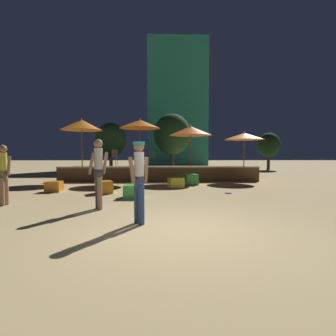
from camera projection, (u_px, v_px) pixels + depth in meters
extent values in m
plane|color=tan|center=(176.00, 230.00, 4.90)|extent=(120.00, 120.00, 0.00)
cube|color=brown|center=(159.00, 173.00, 14.95)|extent=(10.53, 2.77, 0.72)
cube|color=#CCB793|center=(159.00, 167.00, 13.59)|extent=(10.53, 0.12, 0.08)
cylinder|color=brown|center=(191.00, 158.00, 13.87)|extent=(0.05, 0.05, 2.43)
cone|color=orange|center=(191.00, 131.00, 13.80)|extent=(2.23, 2.23, 0.48)
sphere|color=orange|center=(191.00, 126.00, 13.78)|extent=(0.08, 0.08, 0.08)
cylinder|color=brown|center=(82.00, 156.00, 13.81)|extent=(0.05, 0.05, 2.70)
cone|color=orange|center=(82.00, 125.00, 13.73)|extent=(2.15, 2.15, 0.55)
sphere|color=orange|center=(81.00, 119.00, 13.71)|extent=(0.08, 0.08, 0.08)
cylinder|color=brown|center=(140.00, 155.00, 13.82)|extent=(0.05, 0.05, 2.80)
cone|color=orange|center=(140.00, 124.00, 13.74)|extent=(2.16, 2.16, 0.44)
sphere|color=orange|center=(140.00, 119.00, 13.73)|extent=(0.08, 0.08, 0.08)
cylinder|color=brown|center=(244.00, 160.00, 14.09)|extent=(0.05, 0.05, 2.22)
cone|color=orange|center=(244.00, 136.00, 14.02)|extent=(2.10, 2.10, 0.35)
sphere|color=orange|center=(244.00, 132.00, 14.01)|extent=(0.08, 0.08, 0.08)
cube|color=orange|center=(54.00, 186.00, 9.99)|extent=(0.56, 0.56, 0.40)
cube|color=yellow|center=(176.00, 183.00, 11.16)|extent=(0.72, 0.72, 0.44)
cube|color=#4CC651|center=(134.00, 191.00, 8.63)|extent=(0.64, 0.64, 0.42)
cube|color=orange|center=(104.00, 187.00, 9.55)|extent=(0.74, 0.74, 0.45)
cube|color=#4CC651|center=(191.00, 179.00, 12.28)|extent=(0.68, 0.68, 0.50)
cylinder|color=#2D4C7F|center=(137.00, 204.00, 5.40)|extent=(0.13, 0.13, 0.78)
cylinder|color=#2D4C7F|center=(141.00, 206.00, 5.27)|extent=(0.13, 0.13, 0.78)
cylinder|color=#2D4C7F|center=(139.00, 182.00, 5.31)|extent=(0.20, 0.20, 0.24)
cylinder|color=white|center=(139.00, 167.00, 5.30)|extent=(0.20, 0.20, 0.59)
cylinder|color=#997051|center=(132.00, 170.00, 5.20)|extent=(0.17, 0.16, 0.53)
cylinder|color=#997051|center=(146.00, 170.00, 5.40)|extent=(0.14, 0.13, 0.53)
sphere|color=#997051|center=(139.00, 147.00, 5.28)|extent=(0.21, 0.21, 0.21)
cylinder|color=teal|center=(139.00, 143.00, 5.27)|extent=(0.23, 0.23, 0.07)
cylinder|color=#997051|center=(2.00, 192.00, 7.19)|extent=(0.13, 0.13, 0.78)
cylinder|color=#997051|center=(6.00, 191.00, 7.35)|extent=(0.13, 0.13, 0.78)
cylinder|color=#72664C|center=(3.00, 175.00, 7.24)|extent=(0.20, 0.20, 0.24)
cylinder|color=#D8D14C|center=(3.00, 163.00, 7.23)|extent=(0.20, 0.20, 0.60)
cylinder|color=#997051|center=(9.00, 166.00, 7.22)|extent=(0.15, 0.09, 0.53)
sphere|color=#997051|center=(3.00, 149.00, 7.21)|extent=(0.21, 0.21, 0.21)
cylinder|color=#3F3F47|center=(98.00, 193.00, 6.85)|extent=(0.13, 0.13, 0.84)
cylinder|color=#997051|center=(100.00, 193.00, 6.70)|extent=(0.13, 0.13, 0.84)
cylinder|color=#3F3F47|center=(98.00, 174.00, 6.75)|extent=(0.22, 0.22, 0.24)
cylinder|color=beige|center=(98.00, 161.00, 6.73)|extent=(0.22, 0.22, 0.64)
cylinder|color=#997051|center=(91.00, 163.00, 6.65)|extent=(0.21, 0.16, 0.58)
cylinder|color=#997051|center=(105.00, 163.00, 6.82)|extent=(0.19, 0.15, 0.58)
sphere|color=#997051|center=(98.00, 144.00, 6.71)|extent=(0.23, 0.23, 0.23)
cylinder|color=#47474C|center=(116.00, 161.00, 15.12)|extent=(0.02, 0.02, 0.45)
cylinder|color=#47474C|center=(110.00, 161.00, 14.97)|extent=(0.02, 0.02, 0.45)
cylinder|color=#47474C|center=(117.00, 162.00, 14.86)|extent=(0.02, 0.02, 0.45)
cylinder|color=#47474C|center=(112.00, 162.00, 14.71)|extent=(0.02, 0.02, 0.45)
cylinder|color=#47474C|center=(114.00, 158.00, 14.91)|extent=(0.40, 0.40, 0.02)
cube|color=#47474C|center=(115.00, 154.00, 14.75)|extent=(0.33, 0.19, 0.45)
cylinder|color=#1E4C47|center=(155.00, 161.00, 15.83)|extent=(0.02, 0.02, 0.45)
cylinder|color=#1E4C47|center=(150.00, 161.00, 15.79)|extent=(0.02, 0.02, 0.45)
cylinder|color=#1E4C47|center=(155.00, 161.00, 15.53)|extent=(0.02, 0.02, 0.45)
cylinder|color=#1E4C47|center=(150.00, 161.00, 15.49)|extent=(0.02, 0.02, 0.45)
cylinder|color=#1E4C47|center=(152.00, 157.00, 15.65)|extent=(0.40, 0.40, 0.02)
cube|color=#1E4C47|center=(153.00, 154.00, 15.47)|extent=(0.36, 0.07, 0.45)
cylinder|color=#E54C99|center=(228.00, 193.00, 9.52)|extent=(0.23, 0.23, 0.03)
cylinder|color=#3D2B1C|center=(172.00, 161.00, 22.63)|extent=(0.28, 0.28, 1.75)
ellipsoid|color=#1E4223|center=(172.00, 134.00, 22.52)|extent=(3.17, 3.17, 3.48)
cylinder|color=#3D2B1C|center=(268.00, 162.00, 24.37)|extent=(0.28, 0.28, 1.39)
ellipsoid|color=black|center=(269.00, 145.00, 24.28)|extent=(2.05, 2.05, 2.25)
cylinder|color=#3D2B1C|center=(111.00, 163.00, 20.95)|extent=(0.28, 0.28, 1.48)
ellipsoid|color=#1E4223|center=(111.00, 140.00, 20.86)|extent=(2.45, 2.45, 2.70)
cube|color=teal|center=(177.00, 104.00, 32.83)|extent=(7.35, 3.23, 15.60)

